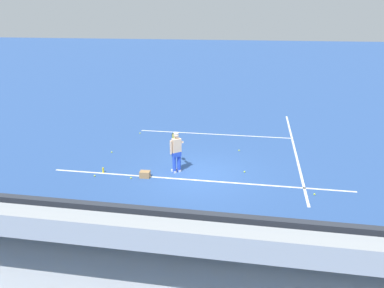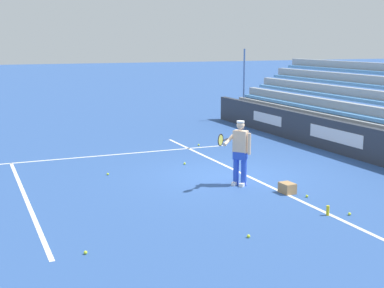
% 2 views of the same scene
% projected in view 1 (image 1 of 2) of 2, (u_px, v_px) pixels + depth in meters
% --- Properties ---
extents(ground_plane, '(160.00, 160.00, 0.00)m').
position_uv_depth(ground_plane, '(199.00, 175.00, 15.22)').
color(ground_plane, '#2D5193').
extents(court_baseline_white, '(12.00, 0.10, 0.01)m').
position_uv_depth(court_baseline_white, '(197.00, 180.00, 14.75)').
color(court_baseline_white, white).
rests_on(court_baseline_white, ground).
extents(court_sideline_white, '(0.10, 12.00, 0.01)m').
position_uv_depth(court_sideline_white, '(294.00, 148.00, 18.27)').
color(court_sideline_white, white).
rests_on(court_sideline_white, ground).
extents(court_service_line_white, '(8.22, 0.10, 0.01)m').
position_uv_depth(court_service_line_white, '(214.00, 134.00, 20.33)').
color(court_service_line_white, white).
rests_on(court_service_line_white, ground).
extents(back_wall_sponsor_board, '(20.41, 0.25, 1.10)m').
position_uv_depth(back_wall_sponsor_board, '(172.00, 227.00, 10.50)').
color(back_wall_sponsor_board, '#2D333D').
rests_on(back_wall_sponsor_board, ground).
extents(bleacher_stand, '(19.39, 3.20, 3.40)m').
position_uv_depth(bleacher_stand, '(150.00, 272.00, 8.36)').
color(bleacher_stand, '#9EA3A8').
rests_on(bleacher_stand, ground).
extents(tennis_player, '(0.66, 1.04, 1.71)m').
position_uv_depth(tennis_player, '(176.00, 152.00, 15.24)').
color(tennis_player, blue).
rests_on(tennis_player, ground).
extents(ball_box_cardboard, '(0.42, 0.32, 0.26)m').
position_uv_depth(ball_box_cardboard, '(145.00, 174.00, 14.97)').
color(ball_box_cardboard, '#A87F51').
rests_on(ball_box_cardboard, ground).
extents(tennis_ball_far_left, '(0.07, 0.07, 0.07)m').
position_uv_depth(tennis_ball_far_left, '(95.00, 176.00, 15.07)').
color(tennis_ball_far_left, '#CCE533').
rests_on(tennis_ball_far_left, ground).
extents(tennis_ball_stray_back, '(0.07, 0.07, 0.07)m').
position_uv_depth(tennis_ball_stray_back, '(244.00, 172.00, 15.45)').
color(tennis_ball_stray_back, '#CCE533').
rests_on(tennis_ball_stray_back, ground).
extents(tennis_ball_near_player, '(0.07, 0.07, 0.07)m').
position_uv_depth(tennis_ball_near_player, '(112.00, 152.00, 17.62)').
color(tennis_ball_near_player, '#CCE533').
rests_on(tennis_ball_near_player, ground).
extents(tennis_ball_far_right, '(0.07, 0.07, 0.07)m').
position_uv_depth(tennis_ball_far_right, '(239.00, 150.00, 17.85)').
color(tennis_ball_far_right, '#CCE533').
rests_on(tennis_ball_far_right, ground).
extents(tennis_ball_on_baseline, '(0.07, 0.07, 0.07)m').
position_uv_depth(tennis_ball_on_baseline, '(131.00, 178.00, 14.87)').
color(tennis_ball_on_baseline, '#CCE533').
rests_on(tennis_ball_on_baseline, ground).
extents(tennis_ball_midcourt, '(0.07, 0.07, 0.07)m').
position_uv_depth(tennis_ball_midcourt, '(314.00, 194.00, 13.54)').
color(tennis_ball_midcourt, '#CCE533').
rests_on(tennis_ball_midcourt, ground).
extents(tennis_ball_toward_net, '(0.07, 0.07, 0.07)m').
position_uv_depth(tennis_ball_toward_net, '(140.00, 133.00, 20.41)').
color(tennis_ball_toward_net, '#CCE533').
rests_on(tennis_ball_toward_net, ground).
extents(water_bottle, '(0.07, 0.07, 0.22)m').
position_uv_depth(water_bottle, '(103.00, 170.00, 15.42)').
color(water_bottle, yellow).
rests_on(water_bottle, ground).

